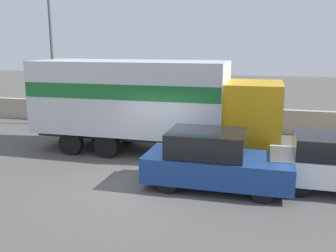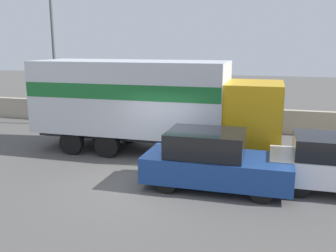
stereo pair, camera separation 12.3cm
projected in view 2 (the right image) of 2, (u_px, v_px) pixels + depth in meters
name	position (u px, v px, depth m)	size (l,w,h in m)	color
ground_plane	(149.00, 182.00, 10.95)	(80.00, 80.00, 0.00)	#514F4C
stone_wall_backdrop	(198.00, 117.00, 17.86)	(60.00, 0.35, 1.08)	#A39984
street_lamp	(52.00, 31.00, 17.90)	(0.56, 0.28, 8.02)	#4C4C51
box_truck	(149.00, 100.00, 13.65)	(8.91, 2.61, 3.36)	gold
car_hatchback	(214.00, 161.00, 10.42)	(4.04, 1.77, 1.60)	navy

